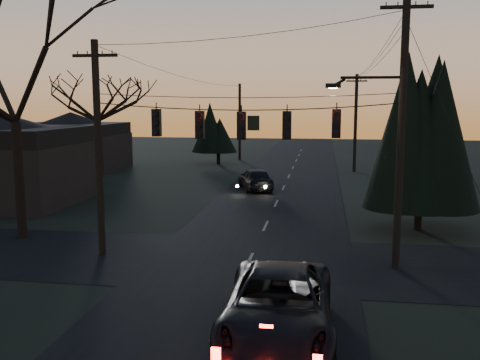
% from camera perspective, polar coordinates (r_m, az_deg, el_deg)
% --- Properties ---
extents(main_road, '(8.00, 120.00, 0.02)m').
position_cam_1_polar(main_road, '(30.60, 3.55, -3.22)').
color(main_road, black).
rests_on(main_road, ground).
extents(cross_road, '(60.00, 7.00, 0.02)m').
position_cam_1_polar(cross_road, '(20.96, 0.97, -8.66)').
color(cross_road, black).
rests_on(cross_road, ground).
extents(utility_pole_right, '(5.00, 0.30, 10.00)m').
position_cam_1_polar(utility_pole_right, '(20.97, 16.23, -9.02)').
color(utility_pole_right, black).
rests_on(utility_pole_right, ground).
extents(utility_pole_left, '(1.80, 0.30, 8.50)m').
position_cam_1_polar(utility_pole_left, '(22.55, -14.45, -7.73)').
color(utility_pole_left, black).
rests_on(utility_pole_left, ground).
extents(utility_pole_far_r, '(1.80, 0.30, 8.50)m').
position_cam_1_polar(utility_pole_far_r, '(48.33, 12.06, 0.88)').
color(utility_pole_far_r, black).
rests_on(utility_pole_far_r, ground).
extents(utility_pole_far_l, '(0.30, 0.30, 8.00)m').
position_cam_1_polar(utility_pole_far_l, '(56.87, -0.03, 2.17)').
color(utility_pole_far_l, black).
rests_on(utility_pole_far_l, ground).
extents(span_signal_assembly, '(11.50, 0.44, 1.51)m').
position_cam_1_polar(span_signal_assembly, '(20.10, 0.33, 5.97)').
color(span_signal_assembly, black).
rests_on(span_signal_assembly, ground).
extents(bare_tree_left, '(11.29, 11.29, 10.51)m').
position_cam_1_polar(bare_tree_left, '(25.81, -23.07, 10.39)').
color(bare_tree_left, black).
rests_on(bare_tree_left, ground).
extents(evergreen_right, '(4.58, 4.58, 7.39)m').
position_cam_1_polar(evergreen_right, '(26.79, 18.82, 3.95)').
color(evergreen_right, black).
rests_on(evergreen_right, ground).
extents(bare_tree_dist, '(6.72, 6.72, 9.39)m').
position_cam_1_polar(bare_tree_dist, '(41.64, -15.09, 8.65)').
color(bare_tree_dist, black).
rests_on(bare_tree_dist, ground).
extents(evergreen_dist, '(3.75, 3.75, 5.96)m').
position_cam_1_polar(evergreen_dist, '(52.79, -2.33, 5.57)').
color(evergreen_dist, black).
rests_on(evergreen_dist, ground).
extents(house_left_far, '(9.00, 7.00, 5.20)m').
position_cam_1_polar(house_left_far, '(51.31, -17.52, 4.02)').
color(house_left_far, black).
rests_on(house_left_far, ground).
extents(suv_near, '(2.98, 6.21, 1.71)m').
position_cam_1_polar(suv_near, '(14.40, 4.11, -13.23)').
color(suv_near, black).
rests_on(suv_near, ground).
extents(sedan_oncoming_a, '(3.24, 4.99, 1.58)m').
position_cam_1_polar(sedan_oncoming_a, '(37.35, 1.67, 0.12)').
color(sedan_oncoming_a, black).
rests_on(sedan_oncoming_a, ground).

